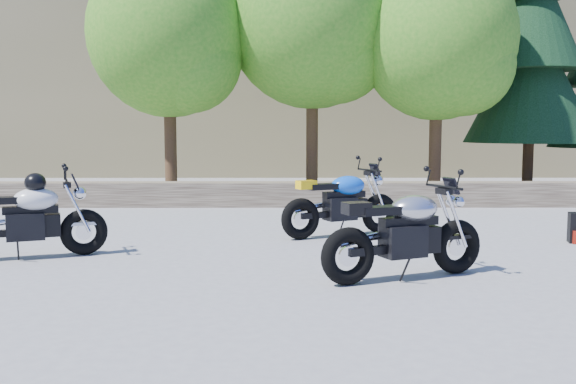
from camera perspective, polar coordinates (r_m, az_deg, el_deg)
The scene contains 10 objects.
ground at distance 7.88m, azimuth -1.43°, elevation -6.17°, with size 90.00×90.00×0.00m, color gray.
stone_wall at distance 13.28m, azimuth -0.94°, elevation -0.20°, with size 22.00×0.55×0.50m, color #44382D.
hillside at distance 36.30m, azimuth 4.40°, elevation 15.05°, with size 80.00×30.00×15.00m, color brown.
tree_decid_left at distance 15.19m, azimuth -10.20°, elevation 13.26°, with size 3.67×3.67×5.62m.
tree_decid_mid at distance 15.45m, azimuth 2.61°, elevation 14.73°, with size 4.08×4.08×6.24m.
tree_decid_right at distance 15.18m, azimuth 13.60°, elevation 12.68°, with size 3.54×3.54×5.41m.
conifer_near at distance 17.13m, azimuth 20.89°, elevation 12.26°, with size 3.17×3.17×7.06m.
silver_bike at distance 6.99m, azimuth 10.42°, elevation -3.74°, with size 1.89×0.94×1.00m.
white_bike at distance 8.57m, azimuth -22.25°, elevation -2.07°, with size 1.86×0.87×1.07m.
blue_bike at distance 9.64m, azimuth 4.82°, elevation -1.08°, with size 1.85×1.00×1.00m.
Camera 1 is at (0.16, -7.70, 1.63)m, focal length 40.00 mm.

